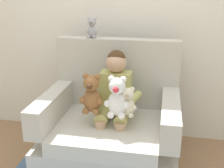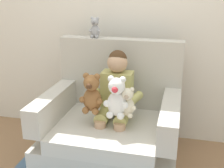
{
  "view_description": "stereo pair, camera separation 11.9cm",
  "coord_description": "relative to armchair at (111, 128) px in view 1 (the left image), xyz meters",
  "views": [
    {
      "loc": [
        0.42,
        -2.14,
        1.51
      ],
      "look_at": [
        0.03,
        -0.05,
        0.77
      ],
      "focal_mm": 46.01,
      "sensor_mm": 36.0,
      "label": 1
    },
    {
      "loc": [
        0.54,
        -2.12,
        1.51
      ],
      "look_at": [
        0.03,
        -0.05,
        0.77
      ],
      "focal_mm": 46.01,
      "sensor_mm": 36.0,
      "label": 2
    }
  ],
  "objects": [
    {
      "name": "plush_brown",
      "position": [
        -0.13,
        -0.14,
        0.35
      ],
      "size": [
        0.19,
        0.16,
        0.33
      ],
      "rotation": [
        0.0,
        0.0,
        -0.35
      ],
      "color": "brown",
      "rests_on": "armchair"
    },
    {
      "name": "back_wall",
      "position": [
        0.0,
        0.62,
        0.97
      ],
      "size": [
        6.0,
        0.1,
        2.6
      ],
      "primitive_type": "cube",
      "color": "silver",
      "rests_on": "ground"
    },
    {
      "name": "armchair",
      "position": [
        0.0,
        0.0,
        0.0
      ],
      "size": [
        1.12,
        0.9,
        1.06
      ],
      "color": "#BCB7AD",
      "rests_on": "ground"
    },
    {
      "name": "ground_plane",
      "position": [
        0.0,
        -0.05,
        -0.33
      ],
      "size": [
        8.0,
        8.0,
        0.0
      ],
      "primitive_type": "plane",
      "color": "#936D4C"
    },
    {
      "name": "plush_grey_on_backrest",
      "position": [
        -0.24,
        0.32,
        0.81
      ],
      "size": [
        0.11,
        0.09,
        0.19
      ],
      "rotation": [
        0.0,
        0.0,
        0.22
      ],
      "color": "#9E9EA3",
      "rests_on": "armchair"
    },
    {
      "name": "seated_child",
      "position": [
        0.03,
        0.02,
        0.3
      ],
      "size": [
        0.45,
        0.39,
        0.82
      ],
      "rotation": [
        0.0,
        0.0,
        0.03
      ],
      "color": "tan",
      "rests_on": "armchair"
    },
    {
      "name": "plush_cream",
      "position": [
        0.16,
        -0.15,
        0.31
      ],
      "size": [
        0.14,
        0.12,
        0.24
      ],
      "rotation": [
        0.0,
        0.0,
        0.01
      ],
      "color": "silver",
      "rests_on": "armchair"
    },
    {
      "name": "plush_white",
      "position": [
        0.08,
        -0.17,
        0.36
      ],
      "size": [
        0.2,
        0.16,
        0.33
      ],
      "rotation": [
        0.0,
        0.0,
        -0.03
      ],
      "color": "white",
      "rests_on": "armchair"
    }
  ]
}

